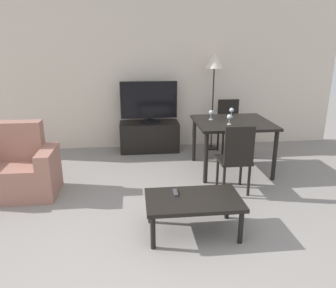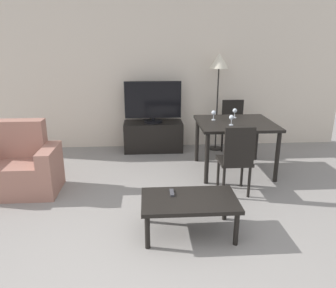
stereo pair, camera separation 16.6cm
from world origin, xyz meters
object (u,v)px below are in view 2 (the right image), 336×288
(dining_chair_near, at_px, (236,157))
(floor_lamp, at_px, (219,67))
(armchair, at_px, (19,168))
(dining_table, at_px, (235,128))
(dining_chair_far, at_px, (233,125))
(remote_primary, at_px, (172,193))
(wine_glass_right, at_px, (214,113))
(tv_stand, at_px, (153,136))
(tv, at_px, (153,102))
(wine_glass_center, at_px, (235,111))
(wine_glass_left, at_px, (231,118))
(coffee_table, at_px, (189,203))

(dining_chair_near, bearing_deg, floor_lamp, 85.79)
(armchair, height_order, floor_lamp, floor_lamp)
(dining_chair_near, distance_m, floor_lamp, 2.10)
(dining_table, height_order, dining_chair_far, dining_chair_far)
(remote_primary, bearing_deg, armchair, 152.59)
(floor_lamp, height_order, wine_glass_right, floor_lamp)
(dining_chair_far, bearing_deg, tv_stand, 170.42)
(dining_chair_far, bearing_deg, tv, 170.52)
(remote_primary, bearing_deg, dining_chair_near, 39.41)
(armchair, bearing_deg, remote_primary, -27.41)
(armchair, relative_size, remote_primary, 6.69)
(dining_table, bearing_deg, remote_primary, -124.68)
(remote_primary, xyz_separation_m, wine_glass_center, (1.11, 1.79, 0.47))
(floor_lamp, bearing_deg, wine_glass_right, -105.17)
(wine_glass_left, bearing_deg, wine_glass_right, 119.83)
(armchair, distance_m, wine_glass_left, 2.92)
(dining_table, height_order, remote_primary, dining_table)
(tv, bearing_deg, armchair, -138.40)
(tv_stand, height_order, coffee_table, tv_stand)
(dining_table, bearing_deg, floor_lamp, 93.09)
(tv, bearing_deg, wine_glass_right, -45.59)
(wine_glass_center, bearing_deg, floor_lamp, 98.03)
(dining_table, height_order, wine_glass_right, wine_glass_right)
(wine_glass_center, bearing_deg, wine_glass_left, -110.30)
(armchair, distance_m, wine_glass_center, 3.17)
(coffee_table, bearing_deg, tv, 96.38)
(remote_primary, xyz_separation_m, wine_glass_left, (0.94, 1.34, 0.47))
(dining_table, relative_size, floor_lamp, 0.65)
(tv_stand, distance_m, wine_glass_center, 1.58)
(dining_chair_near, distance_m, dining_chair_far, 1.68)
(armchair, xyz_separation_m, floor_lamp, (2.91, 1.57, 1.15))
(dining_chair_near, distance_m, wine_glass_center, 1.17)
(tv, xyz_separation_m, wine_glass_center, (1.24, -0.78, -0.02))
(tv, distance_m, wine_glass_left, 1.63)
(tv_stand, height_order, dining_chair_far, dining_chair_far)
(tv_stand, bearing_deg, dining_table, -41.45)
(tv, height_order, dining_chair_far, tv)
(armchair, height_order, coffee_table, armchair)
(dining_chair_far, bearing_deg, dining_table, -103.31)
(dining_chair_far, bearing_deg, wine_glass_left, -107.08)
(dining_chair_near, distance_m, wine_glass_right, 1.03)
(tv_stand, distance_m, dining_table, 1.64)
(coffee_table, height_order, wine_glass_right, wine_glass_right)
(remote_primary, height_order, wine_glass_left, wine_glass_left)
(dining_chair_near, bearing_deg, dining_chair_far, 76.69)
(dining_chair_near, height_order, remote_primary, dining_chair_near)
(coffee_table, relative_size, remote_primary, 6.43)
(dining_table, relative_size, wine_glass_right, 7.55)
(tv_stand, bearing_deg, wine_glass_left, -48.96)
(floor_lamp, bearing_deg, dining_chair_near, -94.21)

